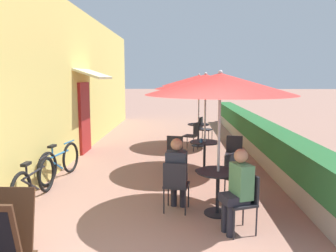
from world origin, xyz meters
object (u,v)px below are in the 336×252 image
patio_umbrella_mid (206,82)px  cafe_chair_mid_right (234,151)px  cafe_chair_near_back (235,174)px  patio_table_far (198,131)px  seated_patron_near_left (177,171)px  bicycle_second (60,162)px  bicycle_leaning (35,182)px  cafe_chair_near_left (176,183)px  seated_patron_near_right (238,187)px  cafe_chair_far_right (203,128)px  patio_table_near (218,185)px  coffee_cup_mid (201,141)px  cafe_chair_far_left (193,134)px  coffee_cup_far (200,123)px  patio_table_mid (204,151)px  cafe_chair_mid_left (176,150)px  menu_board (1,229)px  patio_umbrella_far (199,80)px  patio_umbrella_near (220,84)px  cafe_chair_near_right (244,198)px

patio_umbrella_mid → cafe_chair_mid_right: size_ratio=2.74×
cafe_chair_near_back → patio_table_far: (-0.38, 4.84, -0.01)m
seated_patron_near_left → bicycle_second: size_ratio=0.73×
patio_umbrella_mid → cafe_chair_near_back: bearing=-77.9°
seated_patron_near_left → cafe_chair_mid_right: size_ratio=1.44×
bicycle_second → bicycle_leaning: bearing=-79.6°
cafe_chair_near_left → seated_patron_near_right: size_ratio=0.70×
cafe_chair_far_right → patio_table_near: bearing=22.4°
coffee_cup_mid → cafe_chair_far_left: cafe_chair_far_left is taller
cafe_chair_far_right → coffee_cup_far: 0.84m
coffee_cup_mid → coffee_cup_far: 2.92m
patio_table_near → patio_table_mid: same height
cafe_chair_mid_left → cafe_chair_mid_right: 1.39m
patio_table_near → menu_board: size_ratio=0.85×
coffee_cup_mid → coffee_cup_far: (0.17, 2.92, 0.00)m
seated_patron_near_left → cafe_chair_near_back: seated_patron_near_left is taller
patio_table_mid → patio_umbrella_mid: 1.64m
patio_umbrella_far → cafe_chair_far_left: bearing=-108.2°
coffee_cup_far → cafe_chair_mid_left: bearing=-105.5°
patio_table_near → cafe_chair_far_left: size_ratio=0.84×
seated_patron_near_right → menu_board: bearing=86.1°
patio_umbrella_near → cafe_chair_near_left: 1.77m
patio_table_mid → coffee_cup_far: bearing=88.5°
cafe_chair_far_left → patio_table_far: bearing=6.3°
patio_table_far → coffee_cup_far: coffee_cup_far is taller
cafe_chair_near_left → seated_patron_near_left: size_ratio=0.70×
cafe_chair_near_back → bicycle_leaning: 3.66m
patio_umbrella_near → coffee_cup_far: bearing=89.4°
cafe_chair_near_right → bicycle_leaning: (-3.57, 1.09, -0.15)m
cafe_chair_near_left → seated_patron_near_right: seated_patron_near_right is taller
patio_table_near → patio_table_far: 5.41m
patio_umbrella_mid → bicycle_leaning: bearing=-148.2°
cafe_chair_mid_left → coffee_cup_mid: (0.60, -0.17, 0.26)m
cafe_chair_near_right → cafe_chair_mid_left: bearing=-2.0°
cafe_chair_near_right → cafe_chair_mid_right: (0.36, 3.03, 0.00)m
coffee_cup_far → cafe_chair_near_left: bearing=-98.1°
cafe_chair_far_left → seated_patron_near_right: bearing=-151.2°
cafe_chair_near_left → coffee_cup_far: cafe_chair_near_left is taller
patio_table_mid → patio_table_far: size_ratio=1.00×
bicycle_leaning → cafe_chair_near_left: bearing=-7.6°
patio_umbrella_mid → coffee_cup_mid: 1.38m
seated_patron_near_right → cafe_chair_mid_right: bearing=-28.5°
bicycle_second → coffee_cup_far: bearing=55.7°
patio_table_mid → cafe_chair_far_left: 2.28m
patio_umbrella_far → cafe_chair_far_right: 1.77m
patio_umbrella_mid → patio_table_far: (0.03, 2.94, -1.64)m
patio_umbrella_mid → patio_table_far: bearing=89.4°
seated_patron_near_left → cafe_chair_far_left: bearing=94.4°
bicycle_leaning → patio_umbrella_near: bearing=-6.5°
cafe_chair_far_left → bicycle_second: size_ratio=0.50×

